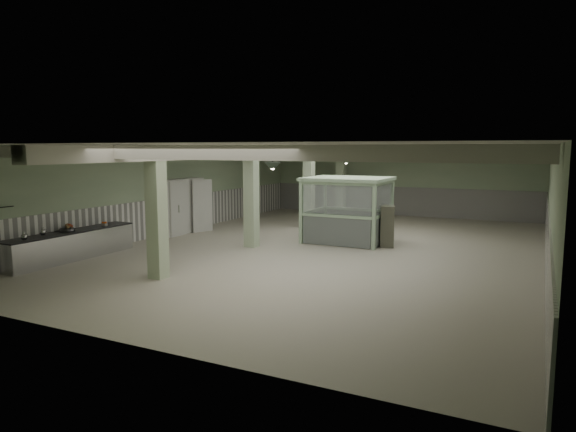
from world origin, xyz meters
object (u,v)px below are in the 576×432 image
at_px(prep_counter, 71,245).
at_px(filing_cabinet, 387,226).
at_px(walkin_cooler, 181,205).
at_px(guard_booth, 348,198).

relative_size(prep_counter, filing_cabinet, 3.14).
xyz_separation_m(prep_counter, walkin_cooler, (-0.08, 5.64, 0.70)).
height_order(guard_booth, filing_cabinet, guard_booth).
distance_m(guard_booth, filing_cabinet, 1.91).
bearing_deg(guard_booth, prep_counter, -134.46).
bearing_deg(walkin_cooler, prep_counter, -89.15).
height_order(walkin_cooler, guard_booth, guard_booth).
bearing_deg(prep_counter, walkin_cooler, 90.85).
height_order(prep_counter, filing_cabinet, filing_cabinet).
bearing_deg(prep_counter, guard_booth, 45.67).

